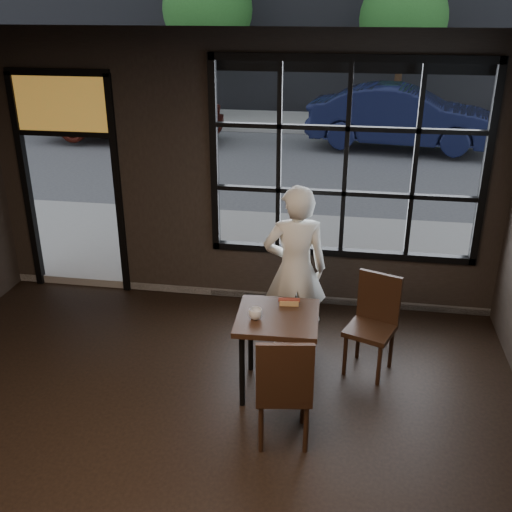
% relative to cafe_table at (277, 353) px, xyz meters
% --- Properties ---
extents(ceiling, '(6.00, 7.00, 0.02)m').
position_rel_cafe_table_xyz_m(ceiling, '(-0.69, -1.67, 2.81)').
color(ceiling, black).
rests_on(ceiling, ground).
extents(window_frame, '(3.06, 0.12, 2.28)m').
position_rel_cafe_table_xyz_m(window_frame, '(0.51, 1.83, 1.40)').
color(window_frame, black).
rests_on(window_frame, ground).
extents(stained_transom, '(1.20, 0.06, 0.70)m').
position_rel_cafe_table_xyz_m(stained_transom, '(-2.79, 1.83, 1.95)').
color(stained_transom, orange).
rests_on(stained_transom, ground).
extents(street_asphalt, '(60.00, 41.00, 0.04)m').
position_rel_cafe_table_xyz_m(street_asphalt, '(-0.69, 22.33, -0.42)').
color(street_asphalt, '#545456').
rests_on(street_asphalt, ground).
extents(cafe_table, '(0.77, 0.77, 0.81)m').
position_rel_cafe_table_xyz_m(cafe_table, '(0.00, 0.00, 0.00)').
color(cafe_table, black).
rests_on(cafe_table, floor).
extents(chair_near, '(0.52, 0.52, 1.05)m').
position_rel_cafe_table_xyz_m(chair_near, '(0.14, -0.68, 0.12)').
color(chair_near, black).
rests_on(chair_near, floor).
extents(chair_window, '(0.56, 0.56, 1.00)m').
position_rel_cafe_table_xyz_m(chair_window, '(0.86, 0.45, 0.10)').
color(chair_window, black).
rests_on(chair_window, floor).
extents(man, '(0.74, 0.57, 1.81)m').
position_rel_cafe_table_xyz_m(man, '(0.08, 0.79, 0.50)').
color(man, silver).
rests_on(man, floor).
extents(hotdog, '(0.21, 0.10, 0.06)m').
position_rel_cafe_table_xyz_m(hotdog, '(0.08, 0.22, 0.43)').
color(hotdog, tan).
rests_on(hotdog, cafe_table).
extents(cup, '(0.14, 0.14, 0.10)m').
position_rel_cafe_table_xyz_m(cup, '(-0.19, -0.09, 0.45)').
color(cup, silver).
rests_on(cup, cafe_table).
extents(navy_car, '(4.63, 2.13, 1.47)m').
position_rel_cafe_table_xyz_m(navy_car, '(1.70, 10.21, 0.43)').
color(navy_car, black).
rests_on(navy_car, street_asphalt).
extents(maroon_car, '(4.78, 1.97, 1.62)m').
position_rel_cafe_table_xyz_m(maroon_car, '(-5.14, 10.22, 0.51)').
color(maroon_car, '#571910').
rests_on(maroon_car, street_asphalt).
extents(tree_left, '(2.62, 2.62, 4.48)m').
position_rel_cafe_table_xyz_m(tree_left, '(-3.86, 13.58, 2.75)').
color(tree_left, '#332114').
rests_on(tree_left, street_asphalt).
extents(tree_right, '(2.44, 2.44, 4.17)m').
position_rel_cafe_table_xyz_m(tree_right, '(1.74, 13.53, 2.53)').
color(tree_right, '#332114').
rests_on(tree_right, street_asphalt).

